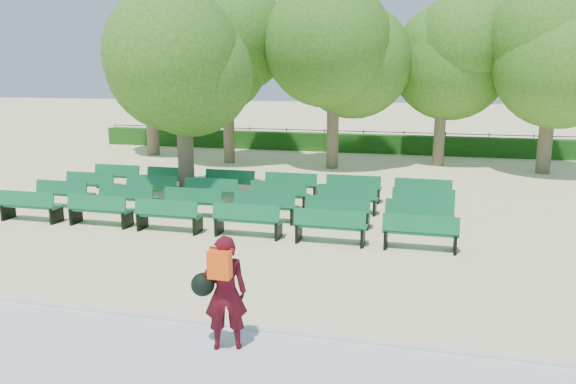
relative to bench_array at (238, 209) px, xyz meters
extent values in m
plane|color=beige|center=(0.95, -0.90, -0.09)|extent=(120.00, 120.00, 0.00)
cube|color=silver|center=(0.95, -8.30, -0.06)|extent=(30.00, 2.20, 0.06)
cube|color=silver|center=(0.95, -7.15, -0.04)|extent=(30.00, 0.12, 0.10)
cube|color=#1B4D13|center=(0.95, 13.10, 0.36)|extent=(26.00, 0.70, 0.90)
cube|color=#116539|center=(0.00, 0.01, 0.33)|extent=(1.71, 0.57, 0.06)
cube|color=#116539|center=(0.00, -0.18, 0.57)|extent=(1.69, 0.24, 0.39)
cylinder|color=brown|center=(-2.15, 1.25, 1.32)|extent=(0.50, 0.50, 2.82)
ellipsoid|color=#3C721E|center=(-2.15, 1.25, 3.83)|extent=(4.00, 4.00, 3.60)
imported|color=#430913|center=(2.55, -7.80, 0.82)|extent=(0.72, 0.59, 1.69)
cube|color=#FD520D|center=(2.55, -7.99, 1.30)|extent=(0.32, 0.16, 0.39)
sphere|color=black|center=(2.23, -7.85, 0.93)|extent=(0.34, 0.34, 0.34)
camera|label=1|loc=(5.26, -14.81, 3.89)|focal=35.00mm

